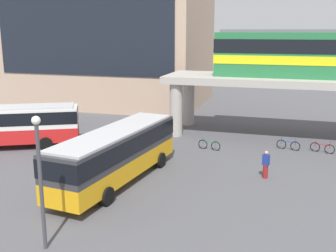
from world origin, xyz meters
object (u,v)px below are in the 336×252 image
at_px(bicycle_blue, 288,145).
at_px(bicycle_red, 322,148).
at_px(pedestrian_walking_across, 266,165).
at_px(bicycle_green, 209,145).
at_px(station_building, 112,40).
at_px(pedestrian_by_bike_rack, 123,135).
at_px(bus_secondary, 5,123).
at_px(bus_main, 116,150).

height_order(bicycle_blue, bicycle_red, same).
xyz_separation_m(bicycle_red, pedestrian_walking_across, (-3.71, -6.71, 0.46)).
distance_m(bicycle_green, bicycle_red, 8.38).
xyz_separation_m(station_building, bicycle_red, (24.06, -15.93, -7.33)).
xyz_separation_m(pedestrian_by_bike_rack, pedestrian_walking_across, (11.26, -4.30, -0.02)).
bearing_deg(pedestrian_by_bike_rack, bicycle_blue, 11.29).
bearing_deg(bicycle_red, bicycle_green, -168.61).
bearing_deg(pedestrian_by_bike_rack, pedestrian_walking_across, -20.88).
bearing_deg(bus_secondary, pedestrian_walking_across, -3.03).
bearing_deg(bicycle_blue, bicycle_red, -2.09).
distance_m(station_building, bus_main, 29.06).
distance_m(bicycle_blue, bicycle_red, 2.44).
relative_size(station_building, bicycle_red, 13.16).
bearing_deg(bicycle_green, bus_secondary, -165.20).
bearing_deg(pedestrian_by_bike_rack, bicycle_red, 9.15).
distance_m(station_building, bicycle_green, 24.77).
distance_m(station_building, pedestrian_walking_across, 31.20).
height_order(bus_secondary, bicycle_blue, bus_secondary).
distance_m(bicycle_red, pedestrian_by_bike_rack, 15.17).
height_order(bicycle_blue, pedestrian_walking_across, pedestrian_walking_across).
bearing_deg(bicycle_red, pedestrian_by_bike_rack, -170.85).
distance_m(bicycle_blue, pedestrian_by_bike_rack, 12.79).
bearing_deg(station_building, pedestrian_walking_across, -48.05).
xyz_separation_m(station_building, bicycle_blue, (21.62, -15.84, -7.33)).
height_order(station_building, pedestrian_walking_across, station_building).
bearing_deg(bus_main, station_building, 114.64).
height_order(station_building, bicycle_blue, station_building).
relative_size(station_building, bicycle_blue, 12.91).
height_order(pedestrian_by_bike_rack, pedestrian_walking_across, pedestrian_by_bike_rack).
xyz_separation_m(station_building, pedestrian_by_bike_rack, (9.08, -18.34, -6.85)).
bearing_deg(bicycle_red, pedestrian_walking_across, -118.98).
bearing_deg(station_building, bus_main, -65.36).
xyz_separation_m(station_building, bus_main, (11.88, -25.90, -5.70)).
relative_size(pedestrian_by_bike_rack, pedestrian_walking_across, 1.03).
bearing_deg(bicycle_blue, bus_secondary, -164.65).
height_order(bus_main, bus_secondary, same).
xyz_separation_m(bicycle_blue, bicycle_green, (-5.78, -1.74, 0.00)).
height_order(bus_secondary, pedestrian_walking_across, bus_secondary).
height_order(bus_secondary, bicycle_red, bus_secondary).
relative_size(bus_secondary, pedestrian_walking_across, 6.31).
bearing_deg(bicycle_blue, station_building, 143.78).
bearing_deg(pedestrian_walking_across, bicycle_blue, 79.36).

